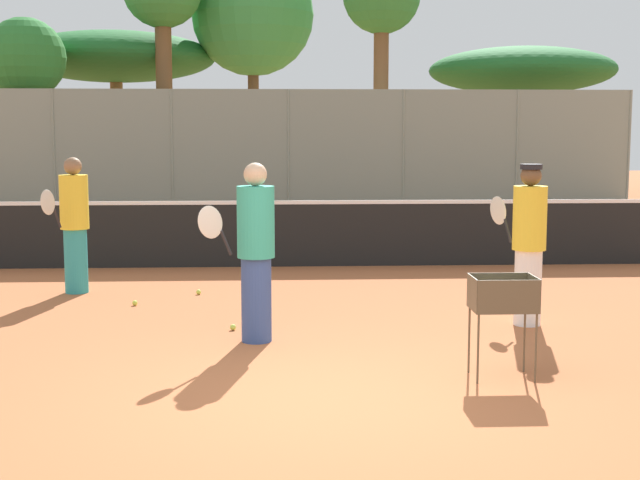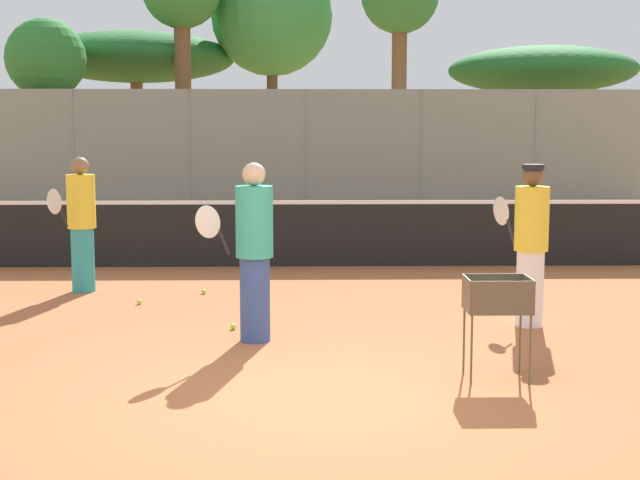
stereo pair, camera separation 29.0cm
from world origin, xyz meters
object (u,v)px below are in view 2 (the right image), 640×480
object	(u,v)px
tennis_net	(309,232)
ball_cart	(498,303)
player_red_cap	(81,223)
player_yellow_shirt	(254,250)
player_white_outfit	(531,243)

from	to	relation	value
tennis_net	ball_cart	size ratio (longest dim) A/B	12.87
player_red_cap	player_yellow_shirt	distance (m)	3.84
player_white_outfit	ball_cart	bearing A→B (deg)	133.76
tennis_net	player_red_cap	world-z (taller)	player_red_cap
player_yellow_shirt	tennis_net	bearing A→B (deg)	-134.99
player_yellow_shirt	player_red_cap	bearing A→B (deg)	-87.58
tennis_net	player_yellow_shirt	world-z (taller)	player_yellow_shirt
ball_cart	player_red_cap	bearing A→B (deg)	136.93
tennis_net	player_white_outfit	size ratio (longest dim) A/B	6.48
player_red_cap	ball_cart	world-z (taller)	player_red_cap
player_white_outfit	player_yellow_shirt	world-z (taller)	player_yellow_shirt
player_yellow_shirt	ball_cart	bearing A→B (deg)	108.15
player_white_outfit	ball_cart	size ratio (longest dim) A/B	1.99
tennis_net	player_yellow_shirt	xyz separation A→B (m)	(-0.62, -5.10, 0.40)
player_red_cap	ball_cart	xyz separation A→B (m)	(4.72, -4.41, -0.26)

